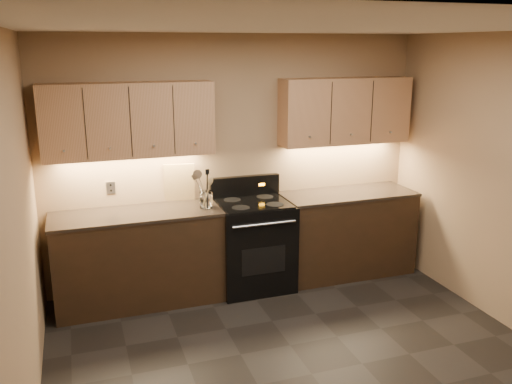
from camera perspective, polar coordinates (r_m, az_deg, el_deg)
floor at (r=4.48m, az=5.89°, el=-18.53°), size 4.00×4.00×0.00m
ceiling at (r=3.73m, az=7.01°, el=16.90°), size 4.00×4.00×0.00m
wall_back at (r=5.73m, az=-2.09°, el=3.27°), size 4.00×0.04×2.60m
wall_left at (r=3.59m, az=-24.06°, el=-5.41°), size 0.04×4.00×2.60m
counter_left at (r=5.48m, az=-12.24°, el=-6.77°), size 1.62×0.62×0.93m
counter_right at (r=6.12m, az=9.47°, el=-4.24°), size 1.46×0.62×0.93m
stove at (r=5.69m, az=-0.30°, el=-5.43°), size 0.76×0.68×1.14m
upper_cab_left at (r=5.29m, az=-13.25°, el=7.38°), size 1.60×0.30×0.70m
upper_cab_right at (r=5.95m, az=9.35°, el=8.42°), size 1.44×0.30×0.70m
outlet_plate at (r=5.54m, az=-15.03°, el=0.43°), size 0.08×0.01×0.12m
utensil_crock at (r=5.36m, az=-5.27°, el=-0.85°), size 0.16×0.16×0.16m
cutting_board at (r=5.59m, az=-8.07°, el=1.01°), size 0.32×0.10×0.39m
wooden_spoon at (r=5.31m, az=-5.61°, el=-0.04°), size 0.16×0.09×0.30m
black_turner at (r=5.32m, az=-5.22°, el=0.46°), size 0.12×0.13×0.39m
steel_spatula at (r=5.34m, az=-5.09°, el=0.41°), size 0.23×0.14×0.36m
steel_skimmer at (r=5.33m, az=-4.87°, el=0.40°), size 0.21×0.15×0.38m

